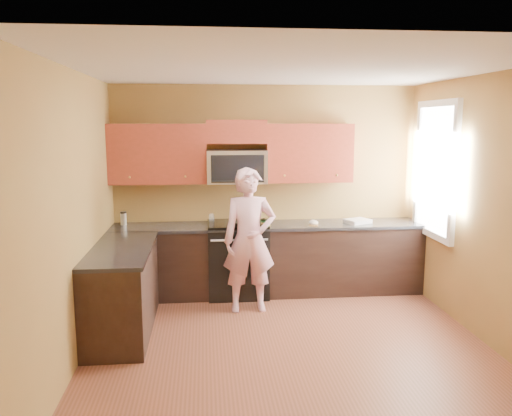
{
  "coord_description": "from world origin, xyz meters",
  "views": [
    {
      "loc": [
        -0.81,
        -4.77,
        2.21
      ],
      "look_at": [
        -0.2,
        1.3,
        1.2
      ],
      "focal_mm": 36.1,
      "sensor_mm": 36.0,
      "label": 1
    }
  ],
  "objects": [
    {
      "name": "upper_cab_right",
      "position": [
        0.54,
        1.83,
        1.45
      ],
      "size": [
        1.12,
        0.33,
        0.75
      ],
      "primitive_type": null,
      "color": "maroon",
      "rests_on": "wall_back"
    },
    {
      "name": "microwave",
      "position": [
        -0.4,
        1.8,
        1.45
      ],
      "size": [
        0.76,
        0.4,
        0.42
      ],
      "primitive_type": null,
      "color": "silver",
      "rests_on": "wall_back"
    },
    {
      "name": "toast_slice",
      "position": [
        0.56,
        1.53,
        0.93
      ],
      "size": [
        0.13,
        0.13,
        0.01
      ],
      "primitive_type": "cube",
      "rotation": [
        0.0,
        0.0,
        -0.25
      ],
      "color": "#B27F47",
      "rests_on": "countertop_back"
    },
    {
      "name": "cabinet_left_run",
      "position": [
        -1.7,
        0.6,
        0.44
      ],
      "size": [
        0.6,
        1.6,
        0.88
      ],
      "primitive_type": "cube",
      "color": "black",
      "rests_on": "floor"
    },
    {
      "name": "frying_pan",
      "position": [
        -0.33,
        1.42,
        0.95
      ],
      "size": [
        0.33,
        0.52,
        0.06
      ],
      "primitive_type": null,
      "rotation": [
        0.0,
        0.0,
        -0.1
      ],
      "color": "black",
      "rests_on": "stove"
    },
    {
      "name": "upper_cab_left",
      "position": [
        -1.39,
        1.83,
        1.45
      ],
      "size": [
        1.22,
        0.33,
        0.75
      ],
      "primitive_type": null,
      "color": "maroon",
      "rests_on": "wall_back"
    },
    {
      "name": "cabinet_back_run",
      "position": [
        0.0,
        1.7,
        0.44
      ],
      "size": [
        4.0,
        0.6,
        0.88
      ],
      "primitive_type": "cube",
      "color": "black",
      "rests_on": "floor"
    },
    {
      "name": "stove",
      "position": [
        -0.4,
        1.68,
        0.47
      ],
      "size": [
        0.76,
        0.65,
        0.95
      ],
      "primitive_type": null,
      "color": "black",
      "rests_on": "floor"
    },
    {
      "name": "dish_towel",
      "position": [
        1.17,
        1.66,
        0.95
      ],
      "size": [
        0.37,
        0.34,
        0.05
      ],
      "primitive_type": "cube",
      "rotation": [
        0.0,
        0.0,
        0.41
      ],
      "color": "white",
      "rests_on": "countertop_back"
    },
    {
      "name": "wall_back",
      "position": [
        0.0,
        2.0,
        1.35
      ],
      "size": [
        4.0,
        0.0,
        4.0
      ],
      "primitive_type": "plane",
      "rotation": [
        1.57,
        0.0,
        0.0
      ],
      "color": "brown",
      "rests_on": "ground"
    },
    {
      "name": "napkin_b",
      "position": [
        0.56,
        1.57,
        0.95
      ],
      "size": [
        0.13,
        0.14,
        0.07
      ],
      "primitive_type": "ellipsoid",
      "rotation": [
        0.0,
        0.0,
        0.08
      ],
      "color": "silver",
      "rests_on": "countertop_back"
    },
    {
      "name": "upper_cab_over_mw",
      "position": [
        -0.4,
        1.83,
        2.1
      ],
      "size": [
        0.76,
        0.33,
        0.3
      ],
      "primitive_type": "cube",
      "color": "maroon",
      "rests_on": "wall_back"
    },
    {
      "name": "butter_tub",
      "position": [
        -0.05,
        1.59,
        0.92
      ],
      "size": [
        0.13,
        0.13,
        0.09
      ],
      "primitive_type": null,
      "rotation": [
        0.0,
        0.0,
        0.04
      ],
      "color": "#F7B441",
      "rests_on": "countertop_back"
    },
    {
      "name": "napkin_a",
      "position": [
        -0.2,
        1.61,
        0.95
      ],
      "size": [
        0.12,
        0.13,
        0.06
      ],
      "primitive_type": "ellipsoid",
      "rotation": [
        0.0,
        0.0,
        0.1
      ],
      "color": "silver",
      "rests_on": "countertop_back"
    },
    {
      "name": "floor",
      "position": [
        0.0,
        0.0,
        0.0
      ],
      "size": [
        4.0,
        4.0,
        0.0
      ],
      "primitive_type": "plane",
      "color": "brown",
      "rests_on": "ground"
    },
    {
      "name": "countertop_back",
      "position": [
        0.0,
        1.69,
        0.9
      ],
      "size": [
        4.0,
        0.62,
        0.04
      ],
      "primitive_type": "cube",
      "color": "black",
      "rests_on": "cabinet_back_run"
    },
    {
      "name": "glass_c",
      "position": [
        -0.73,
        1.83,
        0.98
      ],
      "size": [
        0.09,
        0.09,
        0.12
      ],
      "primitive_type": "cylinder",
      "rotation": [
        0.0,
        0.0,
        -0.29
      ],
      "color": "silver",
      "rests_on": "countertop_back"
    },
    {
      "name": "wall_left",
      "position": [
        -2.0,
        0.0,
        1.35
      ],
      "size": [
        0.0,
        4.0,
        4.0
      ],
      "primitive_type": "plane",
      "rotation": [
        1.57,
        0.0,
        1.57
      ],
      "color": "brown",
      "rests_on": "ground"
    },
    {
      "name": "countertop_left",
      "position": [
        -1.69,
        0.6,
        0.9
      ],
      "size": [
        0.62,
        1.6,
        0.04
      ],
      "primitive_type": "cube",
      "color": "black",
      "rests_on": "cabinet_left_run"
    },
    {
      "name": "travel_mug",
      "position": [
        -1.85,
        1.83,
        0.92
      ],
      "size": [
        0.1,
        0.1,
        0.17
      ],
      "primitive_type": null,
      "rotation": [
        0.0,
        0.0,
        -0.26
      ],
      "color": "silver",
      "rests_on": "countertop_back"
    },
    {
      "name": "wall_front",
      "position": [
        0.0,
        -2.0,
        1.35
      ],
      "size": [
        4.0,
        0.0,
        4.0
      ],
      "primitive_type": "plane",
      "rotation": [
        -1.57,
        0.0,
        0.0
      ],
      "color": "brown",
      "rests_on": "ground"
    },
    {
      "name": "ceiling",
      "position": [
        0.0,
        0.0,
        2.7
      ],
      "size": [
        4.0,
        4.0,
        0.0
      ],
      "primitive_type": "plane",
      "rotation": [
        3.14,
        0.0,
        0.0
      ],
      "color": "white",
      "rests_on": "ground"
    },
    {
      "name": "wall_right",
      "position": [
        2.0,
        0.0,
        1.35
      ],
      "size": [
        0.0,
        4.0,
        4.0
      ],
      "primitive_type": "plane",
      "rotation": [
        1.57,
        0.0,
        -1.57
      ],
      "color": "brown",
      "rests_on": "ground"
    },
    {
      "name": "window",
      "position": [
        1.98,
        1.2,
        1.65
      ],
      "size": [
        0.06,
        1.06,
        1.66
      ],
      "primitive_type": null,
      "color": "white",
      "rests_on": "wall_right"
    },
    {
      "name": "woman",
      "position": [
        -0.3,
        1.09,
        0.85
      ],
      "size": [
        0.63,
        0.42,
        1.7
      ],
      "primitive_type": "imported",
      "rotation": [
        0.0,
        0.0,
        0.03
      ],
      "color": "pink",
      "rests_on": "floor"
    }
  ]
}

